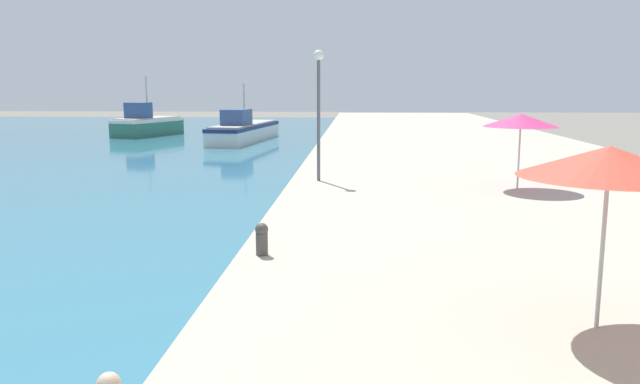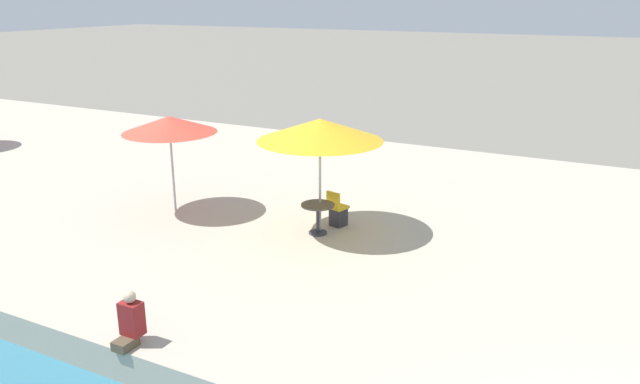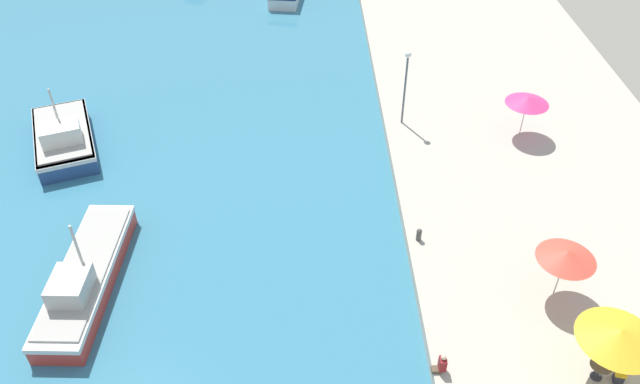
# 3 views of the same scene
# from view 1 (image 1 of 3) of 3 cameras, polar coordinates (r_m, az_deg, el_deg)

# --- Properties ---
(quay_promenade) EXTENTS (16.00, 90.00, 0.64)m
(quay_promenade) POSITION_cam_1_polar(r_m,az_deg,el_deg) (34.51, 12.84, 3.36)
(quay_promenade) COLOR #BCB29E
(quay_promenade) RESTS_ON ground_plane
(fishing_boat_far) EXTENTS (3.63, 10.84, 4.11)m
(fishing_boat_far) POSITION_cam_1_polar(r_m,az_deg,el_deg) (45.33, -6.96, 5.66)
(fishing_boat_far) COLOR silver
(fishing_boat_far) RESTS_ON water_basin
(fishing_boat_distant) EXTENTS (4.47, 6.77, 4.68)m
(fishing_boat_distant) POSITION_cam_1_polar(r_m,az_deg,el_deg) (51.94, -15.54, 6.00)
(fishing_boat_distant) COLOR #33705B
(fishing_boat_distant) RESTS_ON water_basin
(cafe_umbrella_white) EXTENTS (2.41, 2.41, 2.55)m
(cafe_umbrella_white) POSITION_cam_1_polar(r_m,az_deg,el_deg) (9.19, 24.93, 2.52)
(cafe_umbrella_white) COLOR #B7B7B7
(cafe_umbrella_white) RESTS_ON quay_promenade
(cafe_umbrella_striped) EXTENTS (2.40, 2.40, 2.45)m
(cafe_umbrella_striped) POSITION_cam_1_polar(r_m,az_deg,el_deg) (21.23, 17.89, 6.26)
(cafe_umbrella_striped) COLOR #B7B7B7
(cafe_umbrella_striped) RESTS_ON quay_promenade
(mooring_bollard) EXTENTS (0.26, 0.26, 0.65)m
(mooring_bollard) POSITION_cam_1_polar(r_m,az_deg,el_deg) (12.48, -5.34, -4.21)
(mooring_bollard) COLOR #4C4742
(mooring_bollard) RESTS_ON quay_promenade
(lamppost) EXTENTS (0.36, 0.36, 4.56)m
(lamppost) POSITION_cam_1_polar(r_m,az_deg,el_deg) (21.98, -0.13, 9.05)
(lamppost) COLOR #565B60
(lamppost) RESTS_ON quay_promenade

